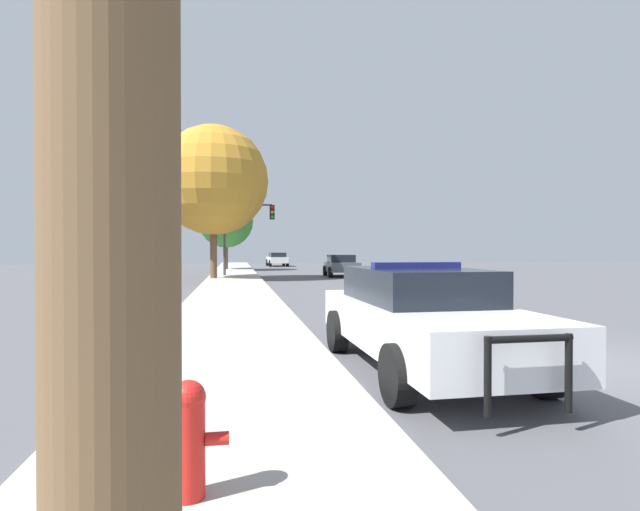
{
  "coord_description": "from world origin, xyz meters",
  "views": [
    {
      "loc": [
        -5.05,
        -6.74,
        1.71
      ],
      "look_at": [
        -0.8,
        18.1,
        1.41
      ],
      "focal_mm": 28.0,
      "sensor_mm": 36.0,
      "label": 1
    }
  ],
  "objects_px": {
    "fire_hydrant": "(188,435)",
    "traffic_light": "(246,224)",
    "car_background_oncoming": "(341,265)",
    "tree_sidewalk_far": "(226,221)",
    "police_car": "(421,316)",
    "car_background_distant": "(277,259)",
    "tree_sidewalk_mid": "(213,180)"
  },
  "relations": [
    {
      "from": "car_background_oncoming",
      "to": "tree_sidewalk_far",
      "type": "height_order",
      "value": "tree_sidewalk_far"
    },
    {
      "from": "fire_hydrant",
      "to": "car_background_oncoming",
      "type": "xyz_separation_m",
      "value": [
        6.98,
        27.78,
        0.2
      ]
    },
    {
      "from": "car_background_oncoming",
      "to": "car_background_distant",
      "type": "xyz_separation_m",
      "value": [
        -2.4,
        20.05,
        0.02
      ]
    },
    {
      "from": "tree_sidewalk_far",
      "to": "tree_sidewalk_mid",
      "type": "relative_size",
      "value": 0.72
    },
    {
      "from": "police_car",
      "to": "car_background_oncoming",
      "type": "relative_size",
      "value": 1.23
    },
    {
      "from": "fire_hydrant",
      "to": "car_background_distant",
      "type": "height_order",
      "value": "car_background_distant"
    },
    {
      "from": "traffic_light",
      "to": "car_background_oncoming",
      "type": "distance_m",
      "value": 6.55
    },
    {
      "from": "fire_hydrant",
      "to": "car_background_distant",
      "type": "bearing_deg",
      "value": 84.54
    },
    {
      "from": "tree_sidewalk_far",
      "to": "fire_hydrant",
      "type": "bearing_deg",
      "value": -89.36
    },
    {
      "from": "tree_sidewalk_mid",
      "to": "car_background_oncoming",
      "type": "bearing_deg",
      "value": 19.23
    },
    {
      "from": "traffic_light",
      "to": "car_background_oncoming",
      "type": "bearing_deg",
      "value": -1.32
    },
    {
      "from": "tree_sidewalk_far",
      "to": "traffic_light",
      "type": "bearing_deg",
      "value": -82.09
    },
    {
      "from": "fire_hydrant",
      "to": "police_car",
      "type": "bearing_deg",
      "value": 50.21
    },
    {
      "from": "car_background_oncoming",
      "to": "tree_sidewalk_mid",
      "type": "height_order",
      "value": "tree_sidewalk_mid"
    },
    {
      "from": "car_background_distant",
      "to": "tree_sidewalk_mid",
      "type": "bearing_deg",
      "value": -105.6
    },
    {
      "from": "fire_hydrant",
      "to": "car_background_distant",
      "type": "distance_m",
      "value": 48.05
    },
    {
      "from": "car_background_distant",
      "to": "traffic_light",
      "type": "bearing_deg",
      "value": -102.42
    },
    {
      "from": "tree_sidewalk_far",
      "to": "tree_sidewalk_mid",
      "type": "xyz_separation_m",
      "value": [
        -0.45,
        -12.86,
        1.5
      ]
    },
    {
      "from": "car_background_distant",
      "to": "tree_sidewalk_far",
      "type": "relative_size",
      "value": 0.76
    },
    {
      "from": "tree_sidewalk_mid",
      "to": "traffic_light",
      "type": "bearing_deg",
      "value": 57.4
    },
    {
      "from": "fire_hydrant",
      "to": "traffic_light",
      "type": "distance_m",
      "value": 28.08
    },
    {
      "from": "car_background_oncoming",
      "to": "tree_sidewalk_mid",
      "type": "relative_size",
      "value": 0.48
    },
    {
      "from": "traffic_light",
      "to": "tree_sidewalk_mid",
      "type": "xyz_separation_m",
      "value": [
        -1.84,
        -2.88,
        2.24
      ]
    },
    {
      "from": "car_background_distant",
      "to": "car_background_oncoming",
      "type": "bearing_deg",
      "value": -85.32
    },
    {
      "from": "police_car",
      "to": "fire_hydrant",
      "type": "relative_size",
      "value": 6.63
    },
    {
      "from": "traffic_light",
      "to": "tree_sidewalk_far",
      "type": "xyz_separation_m",
      "value": [
        -1.39,
        9.98,
        0.74
      ]
    },
    {
      "from": "fire_hydrant",
      "to": "car_background_oncoming",
      "type": "distance_m",
      "value": 28.64
    },
    {
      "from": "traffic_light",
      "to": "tree_sidewalk_far",
      "type": "distance_m",
      "value": 10.1
    },
    {
      "from": "tree_sidewalk_far",
      "to": "tree_sidewalk_mid",
      "type": "distance_m",
      "value": 12.95
    },
    {
      "from": "car_background_oncoming",
      "to": "tree_sidewalk_far",
      "type": "relative_size",
      "value": 0.66
    },
    {
      "from": "fire_hydrant",
      "to": "tree_sidewalk_far",
      "type": "bearing_deg",
      "value": 90.64
    },
    {
      "from": "fire_hydrant",
      "to": "traffic_light",
      "type": "height_order",
      "value": "traffic_light"
    }
  ]
}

